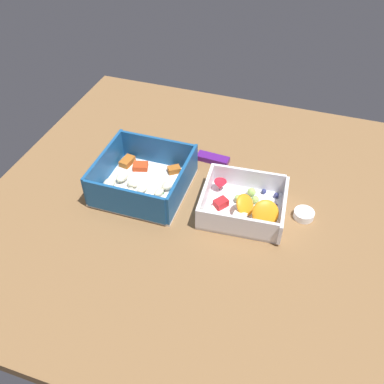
% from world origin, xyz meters
% --- Properties ---
extents(table_surface, '(0.80, 0.80, 0.02)m').
position_xyz_m(table_surface, '(0.00, 0.00, 0.01)').
color(table_surface, brown).
rests_on(table_surface, ground).
extents(pasta_container, '(0.17, 0.17, 0.07)m').
position_xyz_m(pasta_container, '(-0.11, -0.00, 0.04)').
color(pasta_container, white).
rests_on(pasta_container, table_surface).
extents(fruit_bowl, '(0.16, 0.15, 0.05)m').
position_xyz_m(fruit_bowl, '(0.10, -0.00, 0.04)').
color(fruit_bowl, white).
rests_on(fruit_bowl, table_surface).
extents(candy_bar, '(0.07, 0.03, 0.01)m').
position_xyz_m(candy_bar, '(0.00, 0.13, 0.03)').
color(candy_bar, '#51197A').
rests_on(candy_bar, table_surface).
extents(paper_cup_liner, '(0.04, 0.04, 0.01)m').
position_xyz_m(paper_cup_liner, '(0.21, 0.02, 0.03)').
color(paper_cup_liner, white).
rests_on(paper_cup_liner, table_surface).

